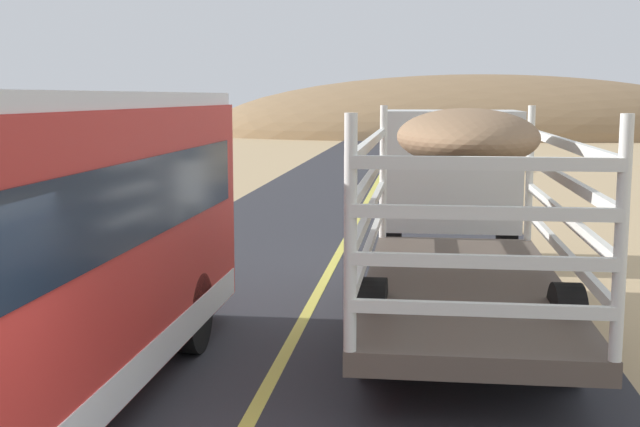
% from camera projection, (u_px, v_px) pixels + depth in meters
% --- Properties ---
extents(livestock_truck, '(2.53, 9.70, 3.02)m').
position_uv_depth(livestock_truck, '(455.00, 181.00, 13.63)').
color(livestock_truck, silver).
rests_on(livestock_truck, road_surface).
extents(car_far, '(1.80, 4.40, 1.46)m').
position_uv_depth(car_far, '(432.00, 154.00, 36.04)').
color(car_far, silver).
rests_on(car_far, road_surface).
extents(distant_hill, '(44.89, 18.70, 9.86)m').
position_uv_depth(distant_hill, '(476.00, 136.00, 66.24)').
color(distant_hill, '#8D6E4C').
rests_on(distant_hill, ground).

